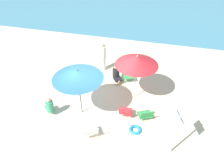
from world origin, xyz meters
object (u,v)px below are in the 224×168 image
object	(u,v)px
beach_chair_b	(128,74)
beach_bag	(72,80)
beach_chair_d	(146,115)
umbrella_blue	(78,74)
person_b	(50,106)
person_a	(116,74)
person_c	(103,57)
beach_chair_c	(78,86)
warning_sign	(178,123)
swim_ring	(135,130)
umbrella_red	(137,61)
beach_chair_e	(91,131)
beach_chair_a	(125,111)

from	to	relation	value
beach_chair_b	beach_bag	distance (m)	2.70
beach_chair_b	beach_chair_d	xyz separation A→B (m)	(1.19, -2.48, -0.04)
umbrella_blue	person_b	size ratio (longest dim) A/B	2.39
person_a	person_c	distance (m)	1.29
beach_chair_c	warning_sign	distance (m)	4.85
beach_chair_c	person_c	world-z (taller)	person_c
beach_chair_c	swim_ring	bearing A→B (deg)	20.35
beach_chair_c	person_c	xyz separation A→B (m)	(0.59, 2.00, 0.45)
warning_sign	beach_bag	size ratio (longest dim) A/B	6.42
beach_chair_b	person_a	xyz separation A→B (m)	(-0.49, -0.34, 0.12)
umbrella_red	warning_sign	size ratio (longest dim) A/B	0.99
person_b	person_c	bearing A→B (deg)	-64.76
beach_chair_e	person_b	distance (m)	2.08
beach_chair_b	warning_sign	bearing A→B (deg)	7.77
beach_chair_a	beach_chair_e	xyz separation A→B (m)	(-1.00, -1.23, -0.04)
warning_sign	umbrella_red	bearing A→B (deg)	103.77
beach_chair_c	person_c	bearing A→B (deg)	123.43
beach_chair_e	beach_chair_b	bearing A→B (deg)	-42.60
umbrella_red	swim_ring	bearing A→B (deg)	-79.31
person_b	warning_sign	distance (m)	4.89
beach_chair_b	person_a	world-z (taller)	person_a
umbrella_blue	beach_chair_b	size ratio (longest dim) A/B	2.84
person_c	beach_chair_c	bearing A→B (deg)	68.34
beach_chair_a	warning_sign	distance (m)	2.38
umbrella_blue	beach_chair_b	bearing A→B (deg)	62.93
beach_chair_b	beach_chair_e	xyz separation A→B (m)	(-0.61, -3.80, -0.01)
umbrella_red	swim_ring	xyz separation A→B (m)	(0.35, -1.88, -1.83)
beach_chair_b	warning_sign	size ratio (longest dim) A/B	0.35
beach_chair_c	swim_ring	xyz separation A→B (m)	(2.87, -1.62, -0.28)
beach_chair_e	person_a	xyz separation A→B (m)	(0.13, 3.46, 0.13)
beach_chair_a	umbrella_blue	bearing A→B (deg)	93.11
umbrella_blue	beach_chair_b	xyz separation A→B (m)	(1.37, 2.68, -1.57)
beach_chair_a	beach_chair_c	size ratio (longest dim) A/B	0.96
umbrella_blue	umbrella_red	bearing A→B (deg)	37.28
umbrella_blue	person_a	xyz separation A→B (m)	(0.89, 2.34, -1.44)
beach_chair_a	person_b	bearing A→B (deg)	98.90
beach_chair_b	person_a	bearing A→B (deg)	-77.94
beach_chair_d	warning_sign	bearing A→B (deg)	-167.52
umbrella_red	person_b	bearing A→B (deg)	-149.35
beach_chair_e	person_c	xyz separation A→B (m)	(-0.78, 4.30, 0.46)
umbrella_blue	beach_chair_d	xyz separation A→B (m)	(2.56, 0.21, -1.60)
person_c	beach_chair_b	bearing A→B (deg)	154.82
beach_chair_c	beach_bag	distance (m)	0.80
umbrella_red	swim_ring	distance (m)	2.64
person_b	person_c	world-z (taller)	person_c
beach_chair_b	person_b	world-z (taller)	person_b
person_b	swim_ring	distance (m)	3.46
beach_chair_e	person_a	size ratio (longest dim) A/B	0.79
person_a	person_c	bearing A→B (deg)	-169.92
person_a	beach_bag	bearing A→B (deg)	-111.01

